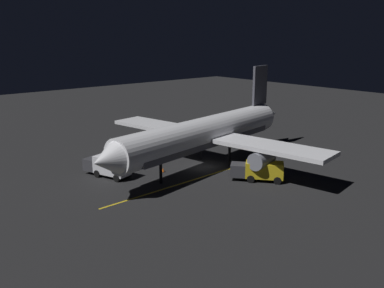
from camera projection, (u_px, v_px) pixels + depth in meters
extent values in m
cube|color=black|center=(203.00, 168.00, 55.94)|extent=(180.00, 180.00, 0.20)
cube|color=gold|center=(196.00, 179.00, 51.20)|extent=(1.12, 26.81, 0.01)
cylinder|color=white|center=(204.00, 133.00, 54.75)|extent=(8.77, 29.74, 4.08)
cube|color=#4C4C56|center=(204.00, 141.00, 55.03)|extent=(7.86, 25.35, 0.73)
cone|color=white|center=(107.00, 160.00, 42.88)|extent=(4.47, 3.86, 4.00)
cone|color=white|center=(268.00, 115.00, 67.08)|extent=(4.41, 5.42, 3.67)
cube|color=#4C4C56|center=(260.00, 85.00, 63.72)|extent=(0.93, 3.61, 5.88)
cube|color=white|center=(273.00, 147.00, 50.22)|extent=(15.18, 7.09, 0.50)
cylinder|color=slate|center=(262.00, 160.00, 50.13)|extent=(2.59, 3.50, 2.10)
cube|color=white|center=(160.00, 126.00, 61.79)|extent=(15.18, 7.09, 0.50)
cylinder|color=slate|center=(158.00, 138.00, 60.79)|extent=(2.59, 3.50, 2.10)
cylinder|color=black|center=(161.00, 173.00, 49.56)|extent=(0.41, 0.41, 2.60)
cylinder|color=black|center=(229.00, 157.00, 55.91)|extent=(0.41, 0.41, 2.60)
cylinder|color=black|center=(201.00, 151.00, 58.95)|extent=(0.41, 0.41, 2.60)
cube|color=silver|center=(112.00, 165.00, 51.55)|extent=(4.94, 3.35, 2.12)
cube|color=#38383D|center=(93.00, 164.00, 53.24)|extent=(2.31, 2.44, 1.50)
cylinder|color=black|center=(103.00, 172.00, 52.63)|extent=(1.55, 2.47, 0.90)
cylinder|color=black|center=(122.00, 176.00, 51.01)|extent=(1.55, 2.47, 0.90)
cube|color=gold|center=(264.00, 170.00, 50.34)|extent=(4.78, 4.42, 1.85)
cube|color=#38383D|center=(238.00, 170.00, 50.92)|extent=(2.65, 2.68, 1.50)
cylinder|color=black|center=(251.00, 176.00, 50.84)|extent=(2.15, 2.37, 0.90)
cylinder|color=black|center=(277.00, 178.00, 50.30)|extent=(2.15, 2.37, 0.90)
cylinder|color=black|center=(116.00, 176.00, 50.91)|extent=(0.32, 0.32, 0.85)
cylinder|color=yellow|center=(116.00, 170.00, 50.72)|extent=(0.40, 0.40, 0.65)
sphere|color=tan|center=(116.00, 167.00, 50.61)|extent=(0.24, 0.24, 0.24)
cone|color=#EA590F|center=(163.00, 170.00, 53.84)|extent=(0.36, 0.36, 0.55)
cube|color=black|center=(163.00, 172.00, 53.90)|extent=(0.50, 0.50, 0.03)
cone|color=#EA590F|center=(121.00, 170.00, 53.73)|extent=(0.36, 0.36, 0.55)
cube|color=black|center=(121.00, 172.00, 53.79)|extent=(0.50, 0.50, 0.03)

